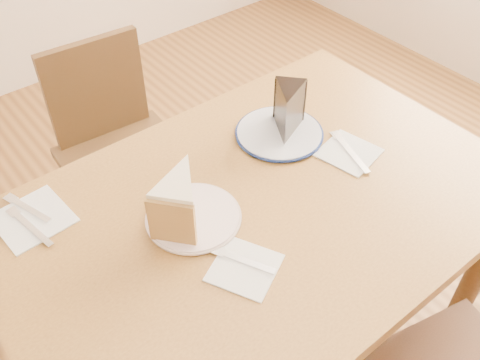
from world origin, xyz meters
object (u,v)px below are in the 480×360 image
at_px(chair_far, 120,150).
at_px(plate_navy, 279,133).
at_px(plate_cream, 194,217).
at_px(table, 260,231).
at_px(chocolate_cake, 288,113).
at_px(carrot_cake, 181,198).

relative_size(chair_far, plate_navy, 3.62).
bearing_deg(plate_cream, table, -19.89).
xyz_separation_m(table, plate_navy, (0.20, 0.16, 0.10)).
height_order(table, chair_far, chair_far).
bearing_deg(chair_far, plate_cream, 82.87).
height_order(table, plate_navy, plate_navy).
height_order(chair_far, plate_navy, chair_far).
relative_size(plate_navy, chocolate_cake, 1.88).
bearing_deg(chocolate_cake, chair_far, -19.76).
distance_m(table, plate_cream, 0.19).
bearing_deg(chocolate_cake, carrot_cake, 59.65).
xyz_separation_m(table, chair_far, (-0.02, 0.71, -0.20)).
relative_size(table, plate_cream, 5.86).
bearing_deg(table, chair_far, 91.48).
distance_m(chair_far, plate_navy, 0.67).
bearing_deg(table, carrot_cake, 157.73).
relative_size(carrot_cake, chocolate_cake, 1.15).
relative_size(plate_cream, plate_navy, 0.92).
bearing_deg(table, plate_cream, 160.11).
distance_m(plate_cream, carrot_cake, 0.07).
xyz_separation_m(plate_navy, chocolate_cake, (0.01, -0.01, 0.07)).
bearing_deg(plate_navy, chair_far, 111.37).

